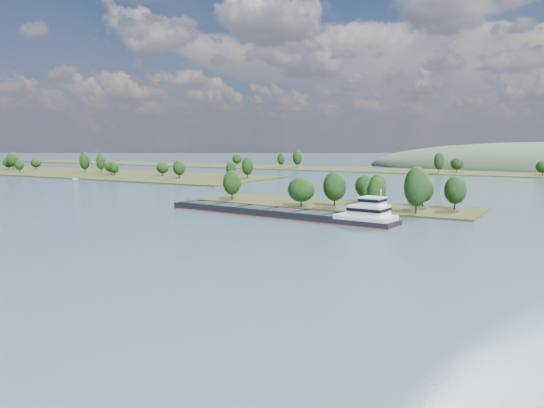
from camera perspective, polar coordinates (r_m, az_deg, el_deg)
The scene contains 6 objects.
ground at distance 134.95m, azimuth -3.96°, elevation -2.84°, with size 1800.00×1800.00×0.00m, color #394F62.
tree_island at distance 182.90m, azimuth 8.08°, elevation 0.90°, with size 100.00×33.62×15.59m.
left_bank at distance 393.86m, azimuth -20.33°, elevation 3.24°, with size 300.00×80.00×15.79m.
back_shoreline at distance 396.23m, azimuth 20.40°, elevation 3.22°, with size 900.00×60.00×16.04m.
cargo_barge at distance 157.83m, azimuth 1.94°, elevation -0.93°, with size 78.46×16.96×10.54m.
motorboat at distance 314.59m, azimuth -20.35°, elevation 2.46°, with size 2.05×5.45×2.11m, color white.
Camera 1 is at (74.76, 9.95, 22.59)m, focal length 35.00 mm.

